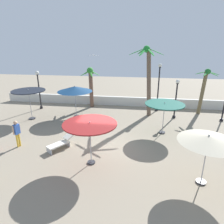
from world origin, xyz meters
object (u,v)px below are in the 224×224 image
at_px(patio_umbrella_1, 208,139).
at_px(lounge_chair_0, 61,142).
at_px(patio_umbrella_0, 75,89).
at_px(lamp_post_2, 39,86).
at_px(lamp_post_3, 176,97).
at_px(guest_2, 17,131).
at_px(patio_umbrella_4, 165,105).
at_px(patio_umbrella_2, 90,125).
at_px(seagull_0, 94,55).
at_px(patio_umbrella_3, 29,92).
at_px(lamp_post_0, 159,85).
at_px(palm_tree_0, 204,86).
at_px(palm_tree_2, 148,74).
at_px(palm_tree_1, 91,83).

bearing_deg(patio_umbrella_1, lounge_chair_0, 164.35).
xyz_separation_m(patio_umbrella_0, lamp_post_2, (-4.20, 1.66, -0.19)).
bearing_deg(lamp_post_3, guest_2, -147.75).
relative_size(patio_umbrella_0, patio_umbrella_4, 1.10).
distance_m(patio_umbrella_0, patio_umbrella_2, 7.68).
bearing_deg(lamp_post_2, lamp_post_3, -3.76).
height_order(patio_umbrella_4, seagull_0, seagull_0).
bearing_deg(patio_umbrella_3, patio_umbrella_1, -28.58).
bearing_deg(guest_2, lamp_post_0, 42.69).
xyz_separation_m(palm_tree_0, palm_tree_2, (-5.02, -1.11, 1.10)).
bearing_deg(patio_umbrella_0, lamp_post_3, 5.35).
xyz_separation_m(lamp_post_0, seagull_0, (-6.26, 0.45, 2.57)).
relative_size(patio_umbrella_3, lamp_post_2, 0.73).
distance_m(palm_tree_1, lamp_post_0, 6.62).
xyz_separation_m(lamp_post_3, guest_2, (-10.57, -6.67, -0.88)).
relative_size(patio_umbrella_4, lounge_chair_0, 1.50).
distance_m(patio_umbrella_0, patio_umbrella_1, 11.69).
xyz_separation_m(patio_umbrella_0, lamp_post_0, (7.28, 2.62, 0.06)).
bearing_deg(palm_tree_1, palm_tree_0, -3.61).
xyz_separation_m(patio_umbrella_1, seagull_0, (-7.63, 10.93, 2.84)).
relative_size(palm_tree_1, lamp_post_2, 1.07).
xyz_separation_m(palm_tree_0, lamp_post_2, (-15.44, -0.67, -0.29)).
bearing_deg(lamp_post_2, lounge_chair_0, -55.36).
bearing_deg(lamp_post_3, lamp_post_2, 176.24).
bearing_deg(palm_tree_0, patio_umbrella_1, -104.26).
relative_size(patio_umbrella_2, seagull_0, 2.58).
relative_size(lamp_post_0, lounge_chair_0, 2.46).
bearing_deg(lamp_post_3, patio_umbrella_3, -170.79).
bearing_deg(lamp_post_3, palm_tree_2, 170.53).
relative_size(patio_umbrella_1, guest_2, 1.51).
distance_m(patio_umbrella_1, lounge_chair_0, 8.30).
bearing_deg(palm_tree_0, lamp_post_0, 175.71).
height_order(patio_umbrella_3, seagull_0, seagull_0).
bearing_deg(guest_2, lamp_post_2, 106.94).
bearing_deg(lamp_post_2, patio_umbrella_2, -49.86).
height_order(palm_tree_2, seagull_0, palm_tree_2).
bearing_deg(palm_tree_1, patio_umbrella_0, -102.67).
bearing_deg(patio_umbrella_0, patio_umbrella_4, -18.83).
distance_m(patio_umbrella_2, patio_umbrella_3, 8.91).
bearing_deg(patio_umbrella_4, palm_tree_1, 140.50).
distance_m(patio_umbrella_1, lamp_post_0, 10.58).
distance_m(patio_umbrella_1, palm_tree_0, 10.52).
distance_m(patio_umbrella_2, palm_tree_0, 12.39).
bearing_deg(patio_umbrella_0, lamp_post_0, 19.82).
relative_size(lamp_post_0, seagull_0, 4.12).
distance_m(patio_umbrella_0, lamp_post_3, 8.71).
relative_size(lamp_post_2, lamp_post_3, 1.10).
height_order(patio_umbrella_0, patio_umbrella_4, patio_umbrella_0).
distance_m(patio_umbrella_1, palm_tree_1, 13.47).
bearing_deg(guest_2, patio_umbrella_1, -10.74).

